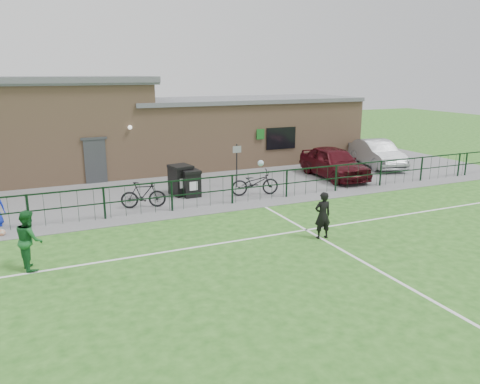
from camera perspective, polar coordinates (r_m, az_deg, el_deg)
name	(u,v)px	position (r m, az deg, el deg)	size (l,w,h in m)	color
ground	(323,290)	(11.85, 10.12, -11.67)	(90.00, 90.00, 0.00)	#275E1B
paving_strip	(171,178)	(23.62, -8.44, 1.66)	(34.00, 13.00, 0.02)	slate
pitch_line_touch	(211,208)	(18.36, -3.57, -1.93)	(28.00, 0.10, 0.01)	white
pitch_line_mid	(253,238)	(15.04, 1.56, -5.66)	(28.00, 0.10, 0.01)	white
pitch_line_perp	(388,276)	(12.99, 17.57, -9.70)	(0.10, 16.00, 0.01)	white
perimeter_fence	(209,192)	(18.39, -3.82, 0.01)	(28.00, 0.10, 1.20)	black
wheelie_bin_left	(181,181)	(20.27, -7.23, 1.35)	(0.80, 0.90, 1.20)	black
wheelie_bin_right	(191,184)	(19.98, -6.05, 0.97)	(0.70, 0.79, 1.05)	black
sign_post	(237,166)	(21.32, -0.40, 3.21)	(0.06, 0.06, 2.00)	black
car_maroon	(334,162)	(23.83, 11.37, 3.57)	(1.83, 4.55, 1.55)	#440C13
car_silver	(377,153)	(27.26, 16.34, 4.53)	(1.56, 4.46, 1.47)	#939599
bicycle_d	(143,195)	(18.55, -11.71, -0.33)	(0.49, 1.73, 1.04)	black
bicycle_e	(255,183)	(20.04, 1.83, 1.14)	(0.72, 2.06, 1.08)	black
goalkeeper_kick	(320,213)	(15.11, 9.76, -2.58)	(1.02, 3.49, 2.05)	black
outfield_player	(29,240)	(13.77, -24.31, -5.32)	(0.79, 0.62, 1.63)	#1B5F2A
ball_ground	(2,233)	(17.07, -27.03, -4.42)	(0.23, 0.23, 0.23)	silver
clubhouse	(138,128)	(25.93, -12.34, 7.58)	(24.25, 5.40, 4.96)	tan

